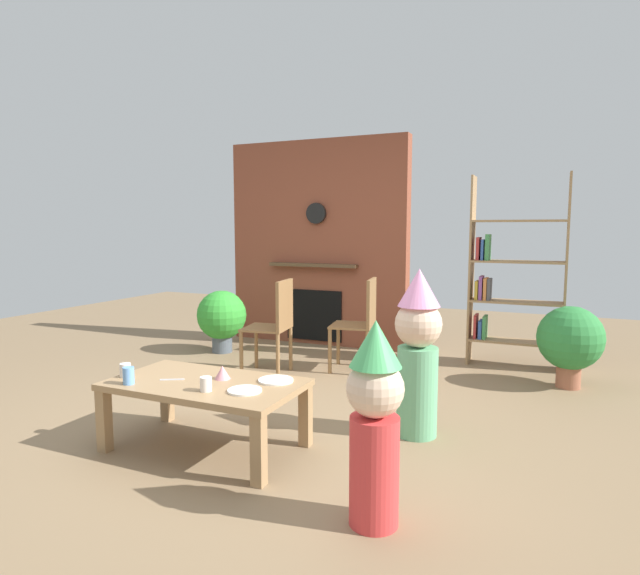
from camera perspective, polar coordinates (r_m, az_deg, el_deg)
The scene contains 17 objects.
ground_plane at distance 3.87m, azimuth -4.59°, elevation -14.54°, with size 12.00×12.00×0.00m, color #846B4C.
brick_fireplace_feature at distance 6.32m, azimuth -0.28°, elevation 4.69°, with size 2.20×0.28×2.40m.
bookshelf at distance 5.61m, azimuth 19.54°, elevation 0.83°, with size 0.90×0.28×1.90m.
coffee_table at distance 3.44m, azimuth -12.19°, elevation -10.80°, with size 1.19×0.67×0.43m.
paper_cup_near_left at distance 3.48m, azimuth -19.85°, elevation -8.89°, with size 0.07×0.07×0.11m, color #669EE0.
paper_cup_near_right at distance 3.66m, azimuth -20.16°, elevation -8.32°, with size 0.07×0.07×0.09m, color silver.
paper_cup_center at distance 3.22m, azimuth -12.14°, elevation -10.09°, with size 0.07×0.07×0.09m, color silver.
paper_plate_front at distance 3.37m, azimuth -4.76°, elevation -9.88°, with size 0.22×0.22×0.01m, color white.
paper_plate_rear at distance 3.18m, azimuth -8.09°, elevation -10.88°, with size 0.20×0.20×0.01m, color white.
birthday_cake_slice at distance 3.45m, azimuth -10.42°, elevation -8.94°, with size 0.10×0.10×0.09m, color pink.
table_fork at distance 3.50m, azimuth -15.59°, elevation -9.49°, with size 0.15×0.02×0.01m, color silver.
child_with_cone_hat at distance 2.52m, azimuth 5.90°, elevation -13.78°, with size 0.27×0.27×0.97m.
child_in_pink at distance 3.58m, azimuth 10.46°, elevation -6.44°, with size 0.31×0.31×1.12m.
dining_chair_left at distance 5.01m, azimuth -4.81°, elevation -3.62°, with size 0.45×0.45×0.90m.
dining_chair_middle at distance 5.14m, azimuth 4.50°, elevation -3.36°, with size 0.46×0.46×0.90m.
potted_plant_tall at distance 5.08m, azimuth 25.26°, elevation -5.09°, with size 0.55×0.55×0.71m.
potted_plant_short at distance 6.01m, azimuth -10.51°, elevation -3.08°, with size 0.55×0.55×0.69m.
Camera 1 is at (1.73, -3.17, 1.38)m, focal length 29.83 mm.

